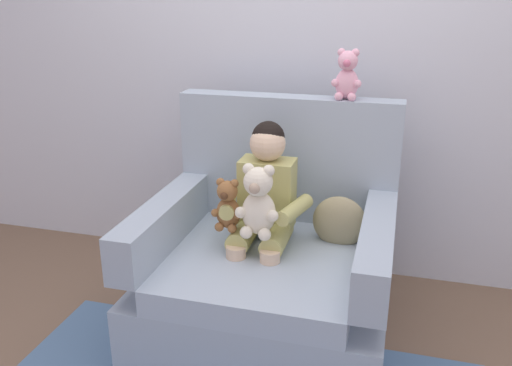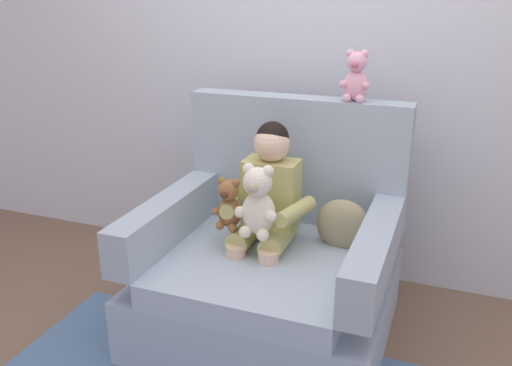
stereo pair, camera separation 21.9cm
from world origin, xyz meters
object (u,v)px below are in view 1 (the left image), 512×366
object	(u,v)px
armchair	(270,266)
plush_cream	(258,203)
seated_child	(264,201)
throw_pillow	(339,222)
plush_pink_on_backrest	(347,76)
plush_brown	(228,206)

from	to	relation	value
armchair	plush_cream	size ratio (longest dim) A/B	3.39
seated_child	plush_cream	size ratio (longest dim) A/B	2.46
throw_pillow	plush_pink_on_backrest	bearing A→B (deg)	96.46
plush_pink_on_backrest	throw_pillow	world-z (taller)	plush_pink_on_backrest
plush_cream	plush_pink_on_backrest	world-z (taller)	plush_pink_on_backrest
plush_brown	throw_pillow	world-z (taller)	plush_brown
throw_pillow	plush_brown	bearing A→B (deg)	-154.42
armchair	seated_child	size ratio (longest dim) A/B	1.38
plush_brown	throw_pillow	distance (m)	0.55
armchair	throw_pillow	bearing A→B (deg)	23.47
plush_brown	plush_cream	bearing A→B (deg)	-7.15
plush_cream	plush_brown	xyz separation A→B (m)	(-0.15, 0.02, -0.04)
plush_brown	seated_child	bearing A→B (deg)	45.99
armchair	plush_brown	distance (m)	0.40
seated_child	plush_cream	bearing A→B (deg)	-92.91
seated_child	plush_brown	size ratio (longest dim) A/B	3.35
plush_cream	armchair	bearing A→B (deg)	66.38
seated_child	plush_pink_on_backrest	xyz separation A→B (m)	(0.32, 0.34, 0.55)
plush_pink_on_backrest	throw_pillow	distance (m)	0.70
armchair	plush_pink_on_backrest	xyz separation A→B (m)	(0.28, 0.37, 0.88)
seated_child	plush_pink_on_backrest	distance (m)	0.72
armchair	plush_brown	size ratio (longest dim) A/B	4.62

